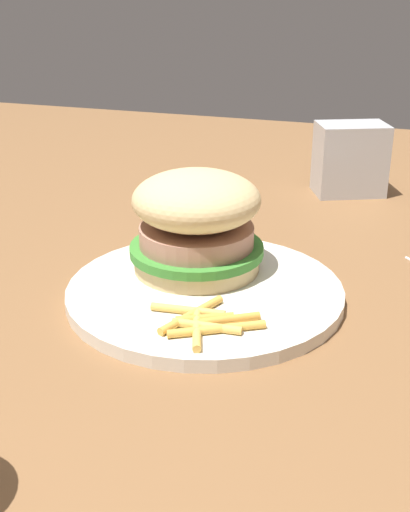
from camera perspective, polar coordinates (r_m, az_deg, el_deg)
The scene contains 5 objects.
ground_plane at distance 0.62m, azimuth -2.28°, elevation -3.26°, with size 1.60×1.60×0.00m, color brown.
plate at distance 0.61m, azimuth 0.00°, elevation -3.09°, with size 0.25×0.25×0.01m, color silver.
sandwich at distance 0.63m, azimuth -0.74°, elevation 2.99°, with size 0.13×0.13×0.10m.
fries_pile at distance 0.54m, azimuth -0.08°, elevation -5.61°, with size 0.09×0.10×0.01m.
napkin_dispenser at distance 0.92m, azimuth 12.34°, elevation 8.13°, with size 0.09×0.06×0.09m, color #B7BABF.
Camera 1 is at (-0.52, -0.20, 0.28)m, focal length 46.60 mm.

